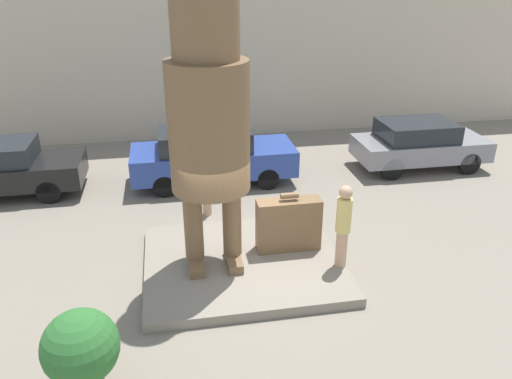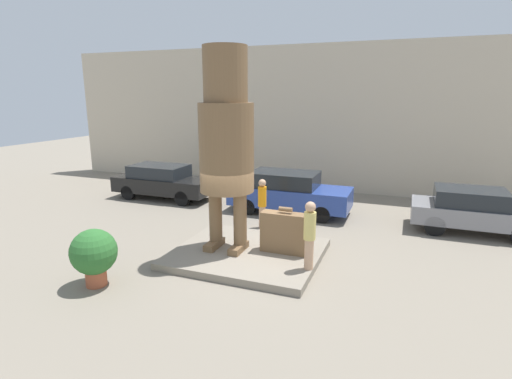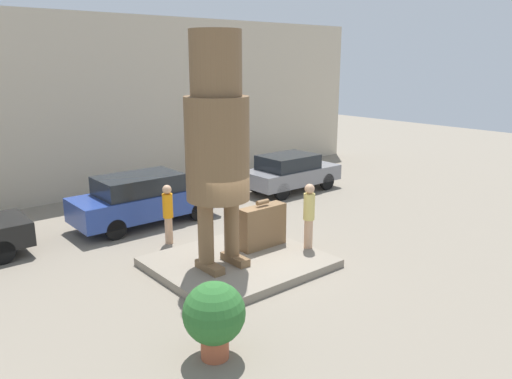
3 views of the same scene
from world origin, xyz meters
TOP-DOWN VIEW (x-y plane):
  - ground_plane at (0.00, 0.00)m, footprint 60.00×60.00m
  - pedestal at (0.00, 0.00)m, footprint 4.10×3.57m
  - building_backdrop at (0.00, 9.28)m, footprint 28.00×0.60m
  - statue_figure at (-0.61, -0.02)m, footprint 1.52×1.52m
  - giant_suitcase at (1.04, 0.27)m, footprint 1.38×0.42m
  - tourist at (1.94, -0.60)m, footprint 0.30×0.30m
  - parked_car_black at (-6.08, 4.84)m, footprint 4.47×1.75m
  - parked_car_blue at (-0.18, 4.70)m, footprint 4.69×1.79m
  - parked_car_grey at (6.30, 4.70)m, footprint 4.03×1.78m
  - planter_pot at (-2.82, -2.95)m, footprint 1.12×1.12m
  - worker_hivis at (-0.52, 2.62)m, footprint 0.30×0.30m

SIDE VIEW (x-z plane):
  - ground_plane at x=0.00m, z-range 0.00..0.00m
  - pedestal at x=0.00m, z-range 0.00..0.21m
  - giant_suitcase at x=1.04m, z-range 0.13..1.46m
  - parked_car_black at x=-6.08m, z-range 0.04..1.56m
  - parked_car_grey at x=6.30m, z-range 0.05..1.55m
  - planter_pot at x=-2.82m, z-range 0.11..1.55m
  - parked_car_blue at x=-0.18m, z-range 0.04..1.67m
  - worker_hivis at x=-0.52m, z-range 0.08..1.83m
  - tourist at x=1.94m, z-range 0.30..2.09m
  - building_backdrop at x=0.00m, z-range 0.00..6.87m
  - statue_figure at x=-0.61m, z-range 0.69..6.31m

